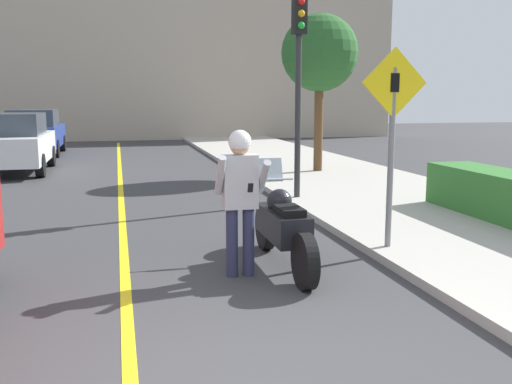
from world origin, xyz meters
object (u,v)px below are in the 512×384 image
Objects in this scene: motorcycle at (283,227)px; person_biker at (240,188)px; traffic_light at (299,59)px; crossing_sign at (392,129)px; street_tree at (320,54)px; parked_car_blue at (35,132)px; parked_car_white at (14,143)px.

person_biker reaches higher than motorcycle.
traffic_light reaches higher than motorcycle.
street_tree reaches higher than crossing_sign.
motorcycle is 0.57× the size of parked_car_blue.
traffic_light is (1.54, 4.20, 2.35)m from motorcycle.
person_biker is at bearing -68.75° from parked_car_white.
parked_car_blue reaches higher than motorcycle.
person_biker reaches higher than parked_car_white.
parked_car_white is (-4.83, 10.64, 0.35)m from motorcycle.
motorcycle is 0.85m from person_biker.
motorcycle is at bearing 22.77° from person_biker.
person_biker is 9.54m from street_tree.
street_tree is 1.00× the size of parked_car_blue.
crossing_sign is (1.54, 0.19, 1.19)m from motorcycle.
motorcycle is at bearing -72.74° from parked_car_blue.
traffic_light is 9.27m from parked_car_white.
street_tree is at bearing 76.92° from crossing_sign.
traffic_light is at bearing 90.03° from crossing_sign.
person_biker reaches higher than parked_car_blue.
person_biker is at bearing -157.23° from motorcycle.
motorcycle is 9.24m from street_tree.
person_biker is at bearing -168.46° from crossing_sign.
person_biker is at bearing -115.59° from traffic_light.
street_tree is (3.39, 8.14, 2.76)m from motorcycle.
crossing_sign is at bearing -89.97° from traffic_light.
motorcycle is at bearing -173.10° from crossing_sign.
street_tree reaches higher than motorcycle.
motorcycle is 11.69m from parked_car_white.
traffic_light reaches higher than person_biker.
motorcycle is 1.96m from crossing_sign.
parked_car_white is 5.29m from parked_car_blue.
parked_car_white is at bearing 134.70° from traffic_light.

